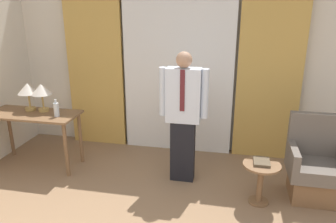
# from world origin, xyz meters

# --- Properties ---
(wall_back) EXTENTS (10.00, 0.06, 2.70)m
(wall_back) POSITION_xyz_m (0.00, 3.14, 1.35)
(wall_back) COLOR silver
(wall_back) RESTS_ON ground_plane
(curtain_sheer_center) EXTENTS (1.63, 0.06, 2.58)m
(curtain_sheer_center) POSITION_xyz_m (0.00, 3.01, 1.29)
(curtain_sheer_center) COLOR white
(curtain_sheer_center) RESTS_ON ground_plane
(curtain_drape_left) EXTENTS (0.88, 0.06, 2.58)m
(curtain_drape_left) POSITION_xyz_m (-1.30, 3.01, 1.29)
(curtain_drape_left) COLOR gold
(curtain_drape_left) RESTS_ON ground_plane
(curtain_drape_right) EXTENTS (0.88, 0.06, 2.58)m
(curtain_drape_right) POSITION_xyz_m (1.30, 3.01, 1.29)
(curtain_drape_right) COLOR gold
(curtain_drape_right) RESTS_ON ground_plane
(desk) EXTENTS (1.24, 0.54, 0.78)m
(desk) POSITION_xyz_m (-1.84, 2.08, 0.66)
(desk) COLOR brown
(desk) RESTS_ON ground_plane
(table_lamp_left) EXTENTS (0.28, 0.28, 0.38)m
(table_lamp_left) POSITION_xyz_m (-1.94, 2.19, 1.07)
(table_lamp_left) COLOR tan
(table_lamp_left) RESTS_ON desk
(table_lamp_right) EXTENTS (0.28, 0.28, 0.38)m
(table_lamp_right) POSITION_xyz_m (-1.73, 2.19, 1.07)
(table_lamp_right) COLOR tan
(table_lamp_right) RESTS_ON desk
(bottle_near_edge) EXTENTS (0.07, 0.07, 0.23)m
(bottle_near_edge) POSITION_xyz_m (-1.44, 2.03, 0.87)
(bottle_near_edge) COLOR silver
(bottle_near_edge) RESTS_ON desk
(person) EXTENTS (0.60, 0.20, 1.67)m
(person) POSITION_xyz_m (0.23, 2.10, 0.91)
(person) COLOR black
(person) RESTS_ON ground_plane
(armchair) EXTENTS (0.63, 0.57, 0.98)m
(armchair) POSITION_xyz_m (1.82, 2.02, 0.36)
(armchair) COLOR brown
(armchair) RESTS_ON ground_plane
(side_table) EXTENTS (0.42, 0.42, 0.50)m
(side_table) POSITION_xyz_m (1.18, 1.75, 0.34)
(side_table) COLOR brown
(side_table) RESTS_ON ground_plane
(book) EXTENTS (0.18, 0.23, 0.03)m
(book) POSITION_xyz_m (1.18, 1.77, 0.51)
(book) COLOR brown
(book) RESTS_ON side_table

